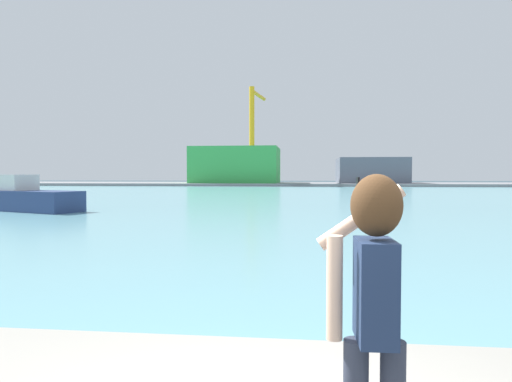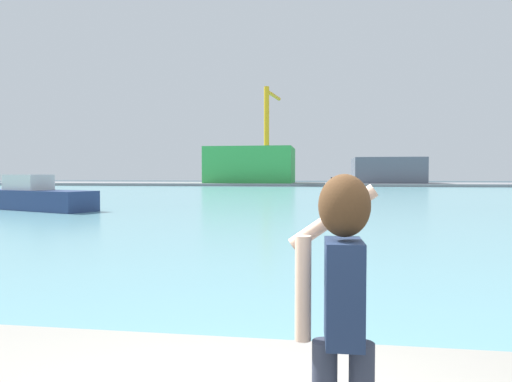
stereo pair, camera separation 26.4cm
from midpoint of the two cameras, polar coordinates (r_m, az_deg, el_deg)
The scene contains 8 objects.
ground_plane at distance 52.79m, azimuth 5.93°, elevation -0.38°, with size 220.00×220.00×0.00m, color #334751.
harbor_water at distance 54.79m, azimuth 5.95°, elevation -0.28°, with size 140.00×100.00×0.02m, color #6BA8B2.
far_shore_dock at distance 94.76m, azimuth 6.16°, elevation 0.86°, with size 140.00×20.00×0.53m, color gray.
person_photographer at distance 2.62m, azimuth 11.55°, elevation -12.80°, with size 0.53×0.55×1.74m.
boat_moored at distance 31.99m, azimuth -27.46°, elevation -0.71°, with size 8.66×5.11×2.23m.
warehouse_left at distance 95.08m, azimuth -2.56°, elevation 3.24°, with size 17.54×13.20×7.31m, color green.
warehouse_right at distance 96.45m, azimuth 14.05°, elevation 2.49°, with size 13.41×13.77×5.05m, color slate.
port_crane at distance 89.98m, azimuth -0.43°, elevation 8.07°, with size 2.28×10.60×18.65m.
Camera 1 is at (0.34, -2.76, 2.26)m, focal length 32.03 mm.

